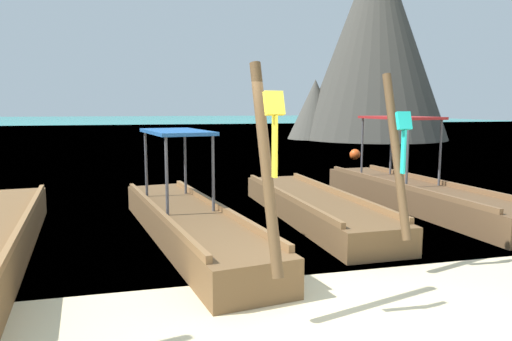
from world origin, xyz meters
The scene contains 7 objects.
ground centered at (0.00, 0.00, 0.00)m, with size 120.00×120.00×0.00m, color beige.
sea_water centered at (0.00, 61.80, 0.00)m, with size 120.00×120.00×0.00m, color teal.
longtail_boat_yellow_ribbon centered at (-1.15, 3.86, 0.32)m, with size 2.03×6.44×2.72m.
longtail_boat_turquoise_ribbon centered at (1.43, 4.77, 0.26)m, with size 1.34×6.13×2.71m.
longtail_boat_red_ribbon centered at (4.07, 5.21, 0.33)m, with size 1.56×6.70×2.46m.
karst_rock centered at (14.29, 26.81, 6.76)m, with size 11.04×10.19×13.87m.
mooring_buoy_near centered at (7.09, 14.49, 0.23)m, with size 0.46×0.46×0.46m.
Camera 1 is at (-1.97, -3.93, 2.23)m, focal length 33.21 mm.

